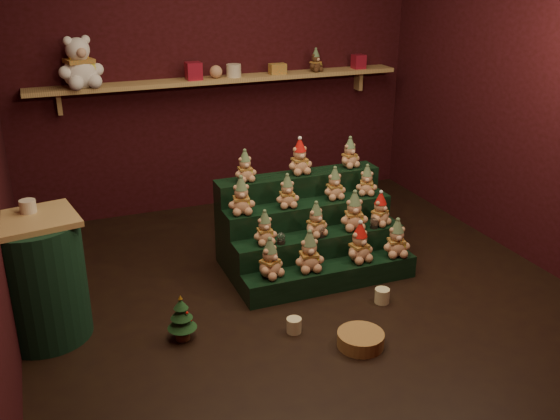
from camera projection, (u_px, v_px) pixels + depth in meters
name	position (u px, v px, depth m)	size (l,w,h in m)	color
ground	(299.00, 289.00, 4.81)	(4.00, 4.00, 0.00)	black
back_wall	(217.00, 66.00, 6.05)	(4.00, 0.10, 2.80)	black
front_wall	(503.00, 217.00, 2.52)	(4.00, 0.10, 2.80)	black
right_wall	(536.00, 89.00, 4.98)	(0.10, 4.00, 2.80)	black
back_shelf	(223.00, 80.00, 5.94)	(3.60, 0.26, 0.24)	tan
riser_tier_front	(331.00, 276.00, 4.81)	(1.40, 0.22, 0.18)	black
riser_tier_midfront	(319.00, 254.00, 4.97)	(1.40, 0.22, 0.36)	black
riser_tier_midback	(308.00, 233.00, 5.12)	(1.40, 0.22, 0.54)	black
riser_tier_back	(298.00, 214.00, 5.28)	(1.40, 0.22, 0.72)	black
teddy_0	(270.00, 258.00, 4.57)	(0.21, 0.19, 0.30)	tan
teddy_1	(309.00, 251.00, 4.66)	(0.22, 0.20, 0.31)	tan
teddy_2	(360.00, 242.00, 4.81)	(0.22, 0.20, 0.31)	tan
teddy_3	(397.00, 238.00, 4.90)	(0.22, 0.19, 0.30)	tan
teddy_4	(265.00, 227.00, 4.69)	(0.18, 0.17, 0.26)	tan
teddy_5	(316.00, 219.00, 4.82)	(0.19, 0.17, 0.27)	tan
teddy_6	(354.00, 211.00, 4.93)	(0.22, 0.20, 0.31)	tan
teddy_7	(380.00, 209.00, 5.02)	(0.19, 0.17, 0.27)	tan
teddy_8	(241.00, 195.00, 4.77)	(0.21, 0.19, 0.29)	tan
teddy_9	(287.00, 191.00, 4.90)	(0.19, 0.17, 0.26)	tan
teddy_10	(335.00, 183.00, 5.07)	(0.19, 0.17, 0.26)	tan
teddy_11	(367.00, 180.00, 5.16)	(0.18, 0.16, 0.25)	tan
teddy_12	(245.00, 166.00, 4.93)	(0.18, 0.16, 0.25)	tan
teddy_13	(300.00, 157.00, 5.10)	(0.20, 0.18, 0.29)	tan
teddy_14	(350.00, 152.00, 5.27)	(0.18, 0.16, 0.25)	tan
snow_globe_a	(281.00, 238.00, 4.71)	(0.07, 0.07, 0.09)	black
snow_globe_b	(321.00, 232.00, 4.83)	(0.07, 0.07, 0.09)	black
snow_globe_c	(374.00, 223.00, 4.99)	(0.07, 0.07, 0.09)	black
side_table	(39.00, 279.00, 4.07)	(0.63, 0.60, 0.86)	tan
table_ornament	(28.00, 206.00, 3.98)	(0.10, 0.10, 0.08)	beige
mini_christmas_tree	(182.00, 318.00, 4.12)	(0.20, 0.20, 0.33)	#4D301B
mug_left	(294.00, 325.00, 4.24)	(0.10, 0.10, 0.10)	beige
mug_right	(382.00, 296.00, 4.60)	(0.11, 0.11, 0.11)	beige
wicker_basket	(361.00, 339.00, 4.09)	(0.31, 0.31, 0.10)	#A67E43
white_bear	(78.00, 55.00, 5.35)	(0.40, 0.36, 0.55)	white
brown_bear	(316.00, 60.00, 6.18)	(0.16, 0.14, 0.22)	#462D17
gift_tin_red_a	(194.00, 71.00, 5.78)	(0.14, 0.14, 0.16)	maroon
gift_tin_cream	(234.00, 71.00, 5.92)	(0.14, 0.14, 0.12)	beige
gift_tin_red_b	(359.00, 62.00, 6.37)	(0.12, 0.12, 0.14)	maroon
shelf_plush_ball	(216.00, 72.00, 5.86)	(0.12, 0.12, 0.12)	tan
scarf_gift_box	(278.00, 69.00, 6.08)	(0.16, 0.10, 0.10)	orange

